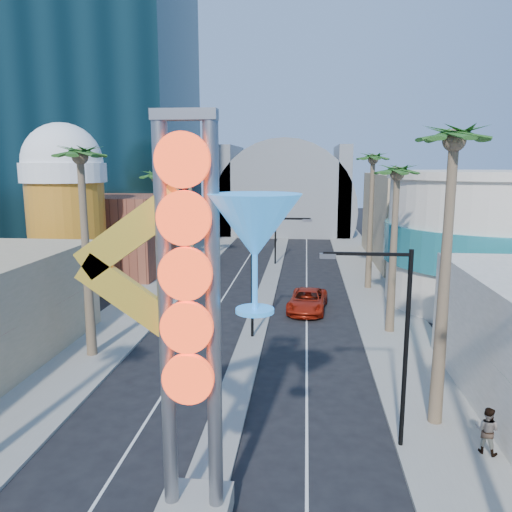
# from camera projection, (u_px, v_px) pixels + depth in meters

# --- Properties ---
(sidewalk_west) EXTENTS (5.00, 100.00, 0.15)m
(sidewalk_west) POSITION_uv_depth(u_px,v_px,m) (171.00, 281.00, 47.83)
(sidewalk_west) COLOR gray
(sidewalk_west) RESTS_ON ground
(sidewalk_east) EXTENTS (5.00, 100.00, 0.15)m
(sidewalk_east) POSITION_uv_depth(u_px,v_px,m) (372.00, 286.00, 45.98)
(sidewalk_east) COLOR gray
(sidewalk_east) RESTS_ON ground
(median) EXTENTS (1.60, 84.00, 0.15)m
(median) POSITION_uv_depth(u_px,v_px,m) (271.00, 276.00, 49.84)
(median) COLOR gray
(median) RESTS_ON ground
(hotel_tower) EXTENTS (20.00, 20.00, 50.00)m
(hotel_tower) POSITION_uv_depth(u_px,v_px,m) (102.00, 49.00, 61.17)
(hotel_tower) COLOR black
(hotel_tower) RESTS_ON ground
(brick_filler_west) EXTENTS (10.00, 10.00, 8.00)m
(brick_filler_west) POSITION_uv_depth(u_px,v_px,m) (115.00, 235.00, 50.69)
(brick_filler_west) COLOR brown
(brick_filler_west) RESTS_ON ground
(filler_east) EXTENTS (10.00, 20.00, 10.00)m
(filler_east) POSITION_uv_depth(u_px,v_px,m) (417.00, 218.00, 57.17)
(filler_east) COLOR tan
(filler_east) RESTS_ON ground
(beer_mug) EXTENTS (7.00, 7.00, 14.50)m
(beer_mug) POSITION_uv_depth(u_px,v_px,m) (66.00, 203.00, 42.26)
(beer_mug) COLOR #C08019
(beer_mug) RESTS_ON ground
(turquoise_building) EXTENTS (16.60, 16.60, 10.60)m
(turquoise_building) POSITION_uv_depth(u_px,v_px,m) (492.00, 239.00, 39.32)
(turquoise_building) COLOR beige
(turquoise_building) RESTS_ON ground
(canopy) EXTENTS (22.00, 16.00, 22.00)m
(canopy) POSITION_uv_depth(u_px,v_px,m) (286.00, 206.00, 82.34)
(canopy) COLOR slate
(canopy) RESTS_ON ground
(neon_sign) EXTENTS (6.53, 2.60, 12.55)m
(neon_sign) POSITION_uv_depth(u_px,v_px,m) (217.00, 299.00, 14.16)
(neon_sign) COLOR gray
(neon_sign) RESTS_ON ground
(streetlight_0) EXTENTS (3.79, 0.25, 8.00)m
(streetlight_0) POSITION_uv_depth(u_px,v_px,m) (261.00, 265.00, 31.30)
(streetlight_0) COLOR black
(streetlight_0) RESTS_ON ground
(streetlight_1) EXTENTS (3.79, 0.25, 8.00)m
(streetlight_1) POSITION_uv_depth(u_px,v_px,m) (271.00, 222.00, 54.89)
(streetlight_1) COLOR black
(streetlight_1) RESTS_ON ground
(streetlight_2) EXTENTS (3.45, 0.25, 8.00)m
(streetlight_2) POSITION_uv_depth(u_px,v_px,m) (394.00, 331.00, 18.96)
(streetlight_2) COLOR black
(streetlight_2) RESTS_ON ground
(palm_1) EXTENTS (2.40, 2.40, 12.70)m
(palm_1) POSITION_uv_depth(u_px,v_px,m) (81.00, 169.00, 27.24)
(palm_1) COLOR brown
(palm_1) RESTS_ON ground
(palm_2) EXTENTS (2.40, 2.40, 11.20)m
(palm_2) POSITION_uv_depth(u_px,v_px,m) (157.00, 184.00, 41.18)
(palm_2) COLOR brown
(palm_2) RESTS_ON ground
(palm_3) EXTENTS (2.40, 2.40, 11.20)m
(palm_3) POSITION_uv_depth(u_px,v_px,m) (190.00, 180.00, 52.93)
(palm_3) COLOR brown
(palm_3) RESTS_ON ground
(palm_5) EXTENTS (2.40, 2.40, 13.20)m
(palm_5) POSITION_uv_depth(u_px,v_px,m) (453.00, 160.00, 19.53)
(palm_5) COLOR brown
(palm_5) RESTS_ON ground
(palm_6) EXTENTS (2.40, 2.40, 11.70)m
(palm_6) POSITION_uv_depth(u_px,v_px,m) (397.00, 183.00, 31.52)
(palm_6) COLOR brown
(palm_6) RESTS_ON ground
(palm_7) EXTENTS (2.40, 2.40, 12.70)m
(palm_7) POSITION_uv_depth(u_px,v_px,m) (373.00, 167.00, 43.10)
(palm_7) COLOR brown
(palm_7) RESTS_ON ground
(red_pickup) EXTENTS (3.33, 6.14, 1.64)m
(red_pickup) POSITION_uv_depth(u_px,v_px,m) (307.00, 301.00, 38.12)
(red_pickup) COLOR #A71F0C
(red_pickup) RESTS_ON ground
(pedestrian_b) EXTENTS (1.13, 1.05, 1.85)m
(pedestrian_b) POSITION_uv_depth(u_px,v_px,m) (487.00, 430.00, 19.06)
(pedestrian_b) COLOR gray
(pedestrian_b) RESTS_ON sidewalk_east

